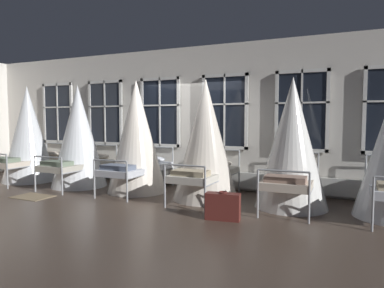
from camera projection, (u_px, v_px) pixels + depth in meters
name	position (u px, v px, depth m)	size (l,w,h in m)	color
ground	(172.00, 194.00, 7.68)	(23.90, 23.90, 0.00)	#4C3D33
back_wall_with_windows	(193.00, 117.00, 8.54)	(12.95, 0.10, 3.37)	silver
window_bank	(191.00, 143.00, 8.48)	(9.63, 0.10, 2.60)	black
cot_first	(28.00, 135.00, 9.24)	(1.33, 1.96, 2.50)	#9EA3A8
cot_second	(79.00, 138.00, 8.54)	(1.33, 1.96, 2.46)	#9EA3A8
cot_third	(137.00, 138.00, 7.88)	(1.33, 1.96, 2.51)	#9EA3A8
cot_fourth	(206.00, 142.00, 7.13)	(1.33, 1.97, 2.45)	#9EA3A8
cot_fifth	(292.00, 145.00, 6.47)	(1.33, 1.97, 2.41)	#9EA3A8
rug_second	(33.00, 197.00, 7.40)	(0.80, 0.56, 0.01)	#8E7A5B
suitcase_dark	(223.00, 206.00, 5.71)	(0.58, 0.28, 0.47)	#5B231E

